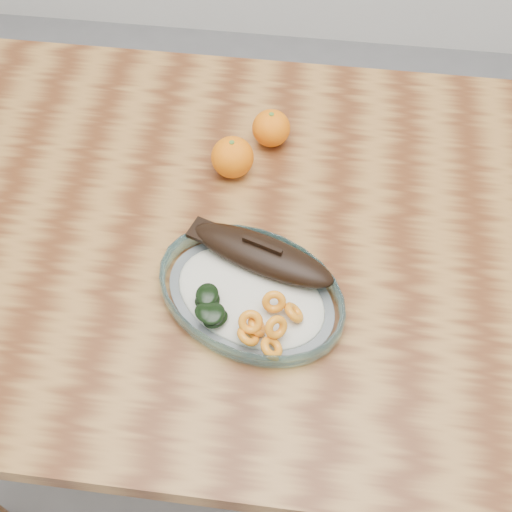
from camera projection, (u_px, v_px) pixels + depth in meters
The scene contains 5 objects.
ground at pixel (263, 413), 1.59m from camera, with size 3.00×3.00×0.00m, color slate.
dining_table at pixel (267, 267), 1.06m from camera, with size 1.20×0.80×0.75m.
plated_meal at pixel (251, 290), 0.89m from camera, with size 0.64×0.64×0.08m.
orange_left at pixel (232, 157), 1.02m from camera, with size 0.07×0.07×0.07m, color #FF4F05.
orange_right at pixel (271, 128), 1.06m from camera, with size 0.06×0.06×0.06m, color #FF4F05.
Camera 1 is at (0.06, -0.59, 1.53)m, focal length 45.00 mm.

